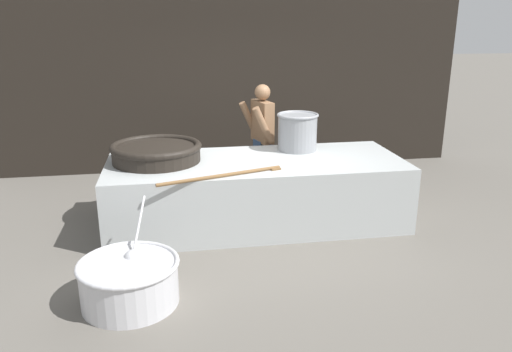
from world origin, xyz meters
name	(u,v)px	position (x,y,z in m)	size (l,w,h in m)	color
ground_plane	(256,222)	(0.00, 0.00, 0.00)	(60.00, 60.00, 0.00)	#666059
back_wall	(230,51)	(0.00, 2.63, 2.00)	(7.96, 0.24, 4.00)	black
hearth_platform	(256,191)	(0.00, 0.00, 0.41)	(3.67, 1.47, 0.82)	#B2B7B7
giant_wok_near	(156,152)	(-1.22, 0.15, 0.95)	(1.11, 1.11, 0.23)	black
stock_pot	(297,131)	(0.63, 0.42, 1.08)	(0.55, 0.55, 0.49)	gray
stirring_paddle	(226,175)	(-0.44, -0.62, 0.84)	(1.43, 0.52, 0.04)	brown
cook	(262,136)	(0.27, 1.08, 0.88)	(0.46, 0.65, 1.62)	#8C6647
prep_bowl_vegetables	(129,280)	(-1.46, -1.71, 0.23)	(0.92, 1.19, 0.79)	silver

